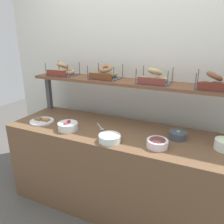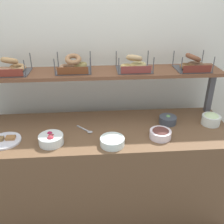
{
  "view_description": "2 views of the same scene",
  "coord_description": "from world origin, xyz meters",
  "px_view_note": "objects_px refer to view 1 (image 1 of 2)",
  "views": [
    {
      "loc": [
        0.78,
        -1.78,
        1.72
      ],
      "look_at": [
        -0.08,
        0.09,
        0.99
      ],
      "focal_mm": 35.71,
      "sensor_mm": 36.0,
      "label": 1
    },
    {
      "loc": [
        -0.08,
        -1.85,
        1.96
      ],
      "look_at": [
        0.06,
        0.02,
        1.0
      ],
      "focal_mm": 40.6,
      "sensor_mm": 36.0,
      "label": 2
    }
  ],
  "objects_px": {
    "serving_plate_white": "(42,121)",
    "bowl_chocolate_spread": "(157,143)",
    "serving_spoon_near_plate": "(101,128)",
    "bagel_basket_cinnamon_raisin": "(213,83)",
    "bagel_basket_everything": "(105,74)",
    "bagel_basket_sesame": "(63,71)",
    "bagel_basket_plain": "(154,78)",
    "bowl_cream_cheese": "(110,137)",
    "bowl_veggie_mix": "(178,135)",
    "bowl_beet_salad": "(68,126)"
  },
  "relations": [
    {
      "from": "bowl_chocolate_spread",
      "to": "bowl_beet_salad",
      "type": "bearing_deg",
      "value": -178.78
    },
    {
      "from": "bowl_cream_cheese",
      "to": "bowl_veggie_mix",
      "type": "height_order",
      "value": "bowl_cream_cheese"
    },
    {
      "from": "bowl_chocolate_spread",
      "to": "serving_spoon_near_plate",
      "type": "relative_size",
      "value": 1.26
    },
    {
      "from": "bowl_cream_cheese",
      "to": "bagel_basket_sesame",
      "type": "relative_size",
      "value": 0.63
    },
    {
      "from": "serving_plate_white",
      "to": "bagel_basket_everything",
      "type": "relative_size",
      "value": 0.82
    },
    {
      "from": "bowl_chocolate_spread",
      "to": "bagel_basket_plain",
      "type": "distance_m",
      "value": 0.64
    },
    {
      "from": "bowl_beet_salad",
      "to": "bagel_basket_everything",
      "type": "distance_m",
      "value": 0.66
    },
    {
      "from": "serving_spoon_near_plate",
      "to": "bagel_basket_sesame",
      "type": "relative_size",
      "value": 0.46
    },
    {
      "from": "serving_spoon_near_plate",
      "to": "bowl_cream_cheese",
      "type": "bearing_deg",
      "value": -47.81
    },
    {
      "from": "bowl_chocolate_spread",
      "to": "bowl_cream_cheese",
      "type": "bearing_deg",
      "value": -169.23
    },
    {
      "from": "serving_spoon_near_plate",
      "to": "bagel_basket_everything",
      "type": "xyz_separation_m",
      "value": [
        -0.1,
        0.3,
        0.47
      ]
    },
    {
      "from": "bowl_chocolate_spread",
      "to": "bowl_beet_salad",
      "type": "xyz_separation_m",
      "value": [
        -0.86,
        -0.02,
        0.0
      ]
    },
    {
      "from": "bowl_cream_cheese",
      "to": "bagel_basket_sesame",
      "type": "xyz_separation_m",
      "value": [
        -0.82,
        0.5,
        0.44
      ]
    },
    {
      "from": "bowl_chocolate_spread",
      "to": "serving_spoon_near_plate",
      "type": "distance_m",
      "value": 0.61
    },
    {
      "from": "bagel_basket_sesame",
      "to": "bagel_basket_plain",
      "type": "distance_m",
      "value": 1.04
    },
    {
      "from": "bowl_veggie_mix",
      "to": "bagel_basket_plain",
      "type": "distance_m",
      "value": 0.57
    },
    {
      "from": "serving_spoon_near_plate",
      "to": "bagel_basket_sesame",
      "type": "height_order",
      "value": "bagel_basket_sesame"
    },
    {
      "from": "bowl_veggie_mix",
      "to": "bowl_cream_cheese",
      "type": "bearing_deg",
      "value": -149.59
    },
    {
      "from": "bowl_chocolate_spread",
      "to": "bagel_basket_sesame",
      "type": "distance_m",
      "value": 1.35
    },
    {
      "from": "bagel_basket_plain",
      "to": "bowl_cream_cheese",
      "type": "bearing_deg",
      "value": -114.17
    },
    {
      "from": "bowl_chocolate_spread",
      "to": "bagel_basket_everything",
      "type": "relative_size",
      "value": 0.58
    },
    {
      "from": "serving_spoon_near_plate",
      "to": "serving_plate_white",
      "type": "bearing_deg",
      "value": -170.45
    },
    {
      "from": "serving_spoon_near_plate",
      "to": "bagel_basket_everything",
      "type": "bearing_deg",
      "value": 107.78
    },
    {
      "from": "bagel_basket_everything",
      "to": "bagel_basket_plain",
      "type": "height_order",
      "value": "bagel_basket_plain"
    },
    {
      "from": "bowl_chocolate_spread",
      "to": "bagel_basket_plain",
      "type": "height_order",
      "value": "bagel_basket_plain"
    },
    {
      "from": "bowl_chocolate_spread",
      "to": "bagel_basket_everything",
      "type": "height_order",
      "value": "bagel_basket_everything"
    },
    {
      "from": "bagel_basket_sesame",
      "to": "bagel_basket_cinnamon_raisin",
      "type": "distance_m",
      "value": 1.55
    },
    {
      "from": "bagel_basket_sesame",
      "to": "bagel_basket_cinnamon_raisin",
      "type": "relative_size",
      "value": 1.06
    },
    {
      "from": "bowl_veggie_mix",
      "to": "bagel_basket_sesame",
      "type": "height_order",
      "value": "bagel_basket_sesame"
    },
    {
      "from": "serving_plate_white",
      "to": "bagel_basket_sesame",
      "type": "relative_size",
      "value": 0.82
    },
    {
      "from": "bowl_cream_cheese",
      "to": "bagel_basket_plain",
      "type": "distance_m",
      "value": 0.71
    },
    {
      "from": "bagel_basket_cinnamon_raisin",
      "to": "bowl_cream_cheese",
      "type": "bearing_deg",
      "value": -146.74
    },
    {
      "from": "serving_plate_white",
      "to": "bagel_basket_sesame",
      "type": "bearing_deg",
      "value": 87.14
    },
    {
      "from": "bowl_chocolate_spread",
      "to": "bagel_basket_cinnamon_raisin",
      "type": "xyz_separation_m",
      "value": [
        0.35,
        0.41,
        0.44
      ]
    },
    {
      "from": "bagel_basket_everything",
      "to": "bagel_basket_cinnamon_raisin",
      "type": "height_order",
      "value": "bagel_basket_cinnamon_raisin"
    },
    {
      "from": "bowl_veggie_mix",
      "to": "serving_spoon_near_plate",
      "type": "xyz_separation_m",
      "value": [
        -0.71,
        -0.08,
        -0.03
      ]
    },
    {
      "from": "bowl_chocolate_spread",
      "to": "serving_spoon_near_plate",
      "type": "height_order",
      "value": "bowl_chocolate_spread"
    },
    {
      "from": "bowl_beet_salad",
      "to": "bagel_basket_plain",
      "type": "bearing_deg",
      "value": 32.83
    },
    {
      "from": "serving_plate_white",
      "to": "bagel_basket_plain",
      "type": "relative_size",
      "value": 0.82
    },
    {
      "from": "bowl_chocolate_spread",
      "to": "bowl_beet_salad",
      "type": "distance_m",
      "value": 0.86
    },
    {
      "from": "bagel_basket_sesame",
      "to": "bagel_basket_plain",
      "type": "bearing_deg",
      "value": 0.27
    },
    {
      "from": "bagel_basket_everything",
      "to": "bagel_basket_cinnamon_raisin",
      "type": "xyz_separation_m",
      "value": [
        1.03,
        -0.04,
        -0.0
      ]
    },
    {
      "from": "bowl_beet_salad",
      "to": "serving_spoon_near_plate",
      "type": "distance_m",
      "value": 0.32
    },
    {
      "from": "serving_plate_white",
      "to": "bowl_chocolate_spread",
      "type": "bearing_deg",
      "value": -1.73
    },
    {
      "from": "bowl_beet_salad",
      "to": "bagel_basket_plain",
      "type": "height_order",
      "value": "bagel_basket_plain"
    },
    {
      "from": "serving_spoon_near_plate",
      "to": "bowl_beet_salad",
      "type": "bearing_deg",
      "value": -148.88
    },
    {
      "from": "bowl_cream_cheese",
      "to": "bagel_basket_cinnamon_raisin",
      "type": "distance_m",
      "value": 0.98
    },
    {
      "from": "serving_plate_white",
      "to": "bagel_basket_everything",
      "type": "height_order",
      "value": "bagel_basket_everything"
    },
    {
      "from": "serving_plate_white",
      "to": "serving_spoon_near_plate",
      "type": "height_order",
      "value": "serving_plate_white"
    },
    {
      "from": "bowl_beet_salad",
      "to": "bowl_veggie_mix",
      "type": "distance_m",
      "value": 1.01
    }
  ]
}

